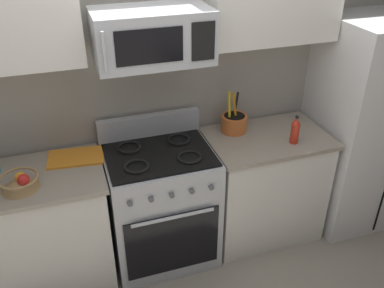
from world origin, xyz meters
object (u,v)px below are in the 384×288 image
object	(u,v)px
refrigerator	(367,125)
bottle_hot_sauce	(295,131)
range_oven	(161,204)
fruit_basket	(20,182)
microwave	(152,36)
utensil_crock	(234,122)
cutting_board	(76,157)

from	to	relation	value
refrigerator	bottle_hot_sauce	xyz separation A→B (m)	(-0.76, -0.12, 0.14)
range_oven	refrigerator	world-z (taller)	refrigerator
fruit_basket	bottle_hot_sauce	size ratio (longest dim) A/B	1.12
range_oven	microwave	size ratio (longest dim) A/B	1.55
utensil_crock	fruit_basket	size ratio (longest dim) A/B	1.37
range_oven	bottle_hot_sauce	size ratio (longest dim) A/B	5.08
microwave	fruit_basket	world-z (taller)	microwave
range_oven	bottle_hot_sauce	xyz separation A→B (m)	(0.98, -0.14, 0.53)
bottle_hot_sauce	fruit_basket	bearing A→B (deg)	179.05
microwave	range_oven	bearing A→B (deg)	-89.92
range_oven	cutting_board	distance (m)	0.72
refrigerator	fruit_basket	world-z (taller)	refrigerator
microwave	utensil_crock	distance (m)	0.99
fruit_basket	microwave	bearing A→B (deg)	8.68
microwave	utensil_crock	size ratio (longest dim) A/B	2.15
utensil_crock	bottle_hot_sauce	world-z (taller)	utensil_crock
cutting_board	refrigerator	bearing A→B (deg)	-3.87
refrigerator	cutting_board	world-z (taller)	refrigerator
microwave	cutting_board	xyz separation A→B (m)	(-0.55, 0.11, -0.82)
microwave	bottle_hot_sauce	bearing A→B (deg)	-9.78
bottle_hot_sauce	range_oven	bearing A→B (deg)	171.73
range_oven	refrigerator	bearing A→B (deg)	-0.57
utensil_crock	microwave	bearing A→B (deg)	-168.08
bottle_hot_sauce	refrigerator	bearing A→B (deg)	9.38
refrigerator	microwave	xyz separation A→B (m)	(-1.73, 0.04, 0.87)
utensil_crock	cutting_board	distance (m)	1.18
fruit_basket	cutting_board	bearing A→B (deg)	35.41
fruit_basket	cutting_board	xyz separation A→B (m)	(0.35, 0.25, -0.04)
bottle_hot_sauce	utensil_crock	bearing A→B (deg)	138.79
fruit_basket	bottle_hot_sauce	distance (m)	1.88
microwave	fruit_basket	distance (m)	1.20
utensil_crock	refrigerator	bearing A→B (deg)	-9.15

